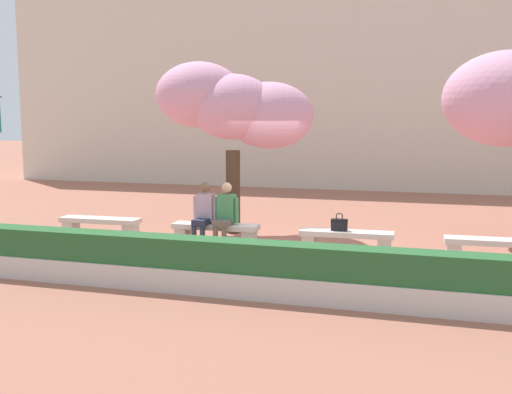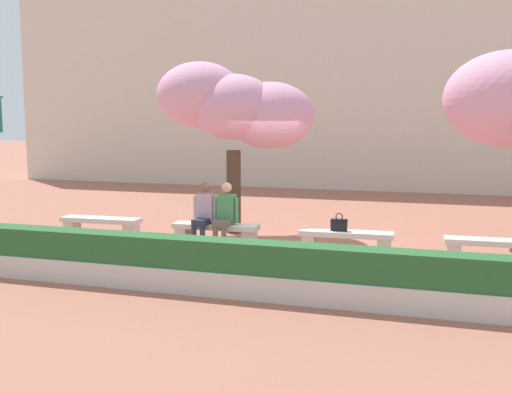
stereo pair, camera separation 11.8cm
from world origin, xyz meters
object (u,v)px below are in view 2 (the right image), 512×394
(person_seated_right, at_px, (225,213))
(stone_bench_center, at_px, (346,239))
(handbag, at_px, (339,224))
(cherry_tree_main, at_px, (234,107))
(stone_bench_near_east, at_px, (496,248))
(stone_bench_near_west, at_px, (216,231))
(person_seated_left, at_px, (204,212))
(stone_bench_west_end, at_px, (101,224))

(person_seated_right, bearing_deg, stone_bench_center, 1.28)
(handbag, bearing_deg, stone_bench_center, 3.01)
(handbag, height_order, cherry_tree_main, cherry_tree_main)
(stone_bench_near_east, bearing_deg, stone_bench_near_west, 180.00)
(stone_bench_near_west, bearing_deg, stone_bench_near_east, 0.00)
(stone_bench_center, xyz_separation_m, stone_bench_near_east, (2.63, 0.00, 0.00))
(person_seated_left, bearing_deg, stone_bench_west_end, 178.72)
(stone_bench_center, distance_m, handbag, 0.31)
(stone_bench_near_east, relative_size, handbag, 5.21)
(person_seated_left, bearing_deg, stone_bench_near_east, 0.56)
(stone_bench_west_end, xyz_separation_m, cherry_tree_main, (2.49, 1.55, 2.51))
(person_seated_right, bearing_deg, stone_bench_near_west, 166.66)
(stone_bench_center, distance_m, person_seated_right, 2.43)
(person_seated_left, height_order, handbag, person_seated_left)
(cherry_tree_main, bearing_deg, stone_bench_center, -29.32)
(stone_bench_center, height_order, cherry_tree_main, cherry_tree_main)
(person_seated_left, distance_m, person_seated_right, 0.45)
(stone_bench_center, relative_size, person_seated_left, 1.37)
(stone_bench_center, distance_m, cherry_tree_main, 4.04)
(stone_bench_near_west, xyz_separation_m, cherry_tree_main, (-0.14, 1.55, 2.51))
(stone_bench_west_end, distance_m, stone_bench_near_east, 7.88)
(stone_bench_near_east, bearing_deg, person_seated_left, -179.44)
(stone_bench_center, bearing_deg, person_seated_right, -178.72)
(handbag, bearing_deg, person_seated_right, -178.83)
(person_seated_left, height_order, cherry_tree_main, cherry_tree_main)
(stone_bench_west_end, relative_size, cherry_tree_main, 0.47)
(stone_bench_center, height_order, handbag, handbag)
(stone_bench_west_end, height_order, cherry_tree_main, cherry_tree_main)
(person_seated_right, height_order, handbag, person_seated_right)
(stone_bench_near_west, bearing_deg, handbag, -0.17)
(stone_bench_near_west, relative_size, handbag, 5.21)
(stone_bench_west_end, xyz_separation_m, stone_bench_near_west, (2.63, 0.00, 0.00))
(stone_bench_west_end, bearing_deg, stone_bench_near_east, 0.00)
(cherry_tree_main, bearing_deg, person_seated_right, -77.18)
(stone_bench_west_end, distance_m, handbag, 5.12)
(stone_bench_near_east, relative_size, person_seated_right, 1.37)
(stone_bench_center, relative_size, cherry_tree_main, 0.47)
(stone_bench_near_west, bearing_deg, person_seated_left, -166.72)
(stone_bench_west_end, distance_m, stone_bench_center, 5.25)
(stone_bench_west_end, height_order, stone_bench_center, same)
(stone_bench_west_end, relative_size, person_seated_right, 1.37)
(stone_bench_center, height_order, person_seated_right, person_seated_right)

